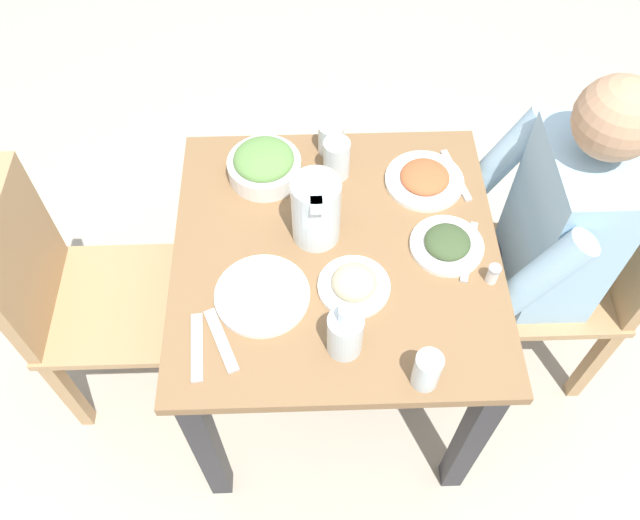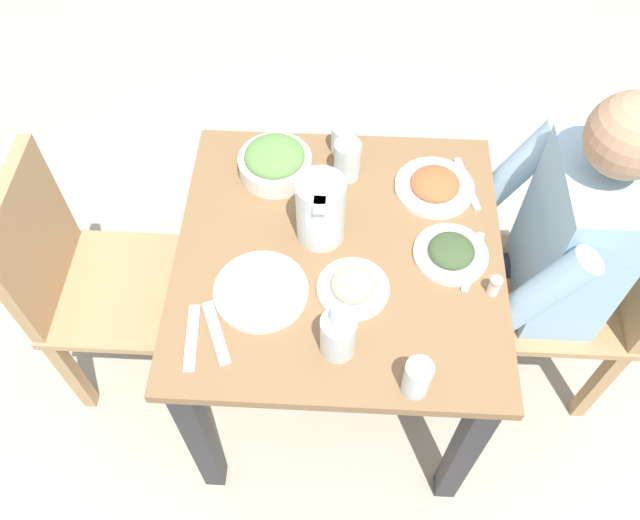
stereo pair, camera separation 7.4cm
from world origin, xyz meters
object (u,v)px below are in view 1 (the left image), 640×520
chair_near (580,267)px  plate_beans (354,284)px  salad_bowl (264,164)px  oil_carafe (345,335)px  dining_table (335,281)px  water_pitcher (316,210)px  diner_near (523,239)px  water_glass_near_right (337,159)px  chair_far (79,295)px  plate_dolmas (447,244)px  water_glass_by_pitcher (330,138)px  plate_rice_curry (425,179)px  water_glass_far_left (427,370)px  plate_yoghurt (262,293)px  salt_shaker (493,274)px

chair_near → plate_beans: (-0.20, 0.68, 0.26)m
salad_bowl → oil_carafe: size_ratio=1.19×
dining_table → oil_carafe: (-0.27, -0.01, 0.20)m
water_pitcher → oil_carafe: 0.33m
diner_near → water_glass_near_right: bearing=71.6°
chair_far → plate_beans: chair_far is taller
chair_near → plate_dolmas: bearing=101.7°
chair_far → water_glass_by_pitcher: 0.83m
water_pitcher → water_glass_by_pitcher: water_pitcher is taller
dining_table → plate_beans: plate_beans is taller
salad_bowl → plate_rice_curry: bearing=-95.4°
water_glass_far_left → water_glass_near_right: 0.63m
diner_near → water_glass_far_left: size_ratio=11.49×
water_glass_near_right → oil_carafe: size_ratio=0.70×
dining_table → salad_bowl: salad_bowl is taller
plate_yoghurt → plate_beans: (0.02, -0.22, 0.00)m
water_pitcher → water_glass_by_pitcher: size_ratio=2.11×
plate_dolmas → plate_rice_curry: bearing=7.7°
plate_dolmas → plate_beans: plate_beans is taller
water_pitcher → salt_shaker: size_ratio=3.52×
water_glass_far_left → plate_beans: bearing=29.8°
dining_table → plate_beans: (-0.11, -0.04, 0.16)m
chair_far → salt_shaker: chair_far is taller
plate_rice_curry → water_glass_by_pitcher: bearing=62.3°
chair_near → plate_beans: size_ratio=5.05×
plate_rice_curry → plate_yoghurt: bearing=129.0°
plate_beans → oil_carafe: (-0.16, 0.03, 0.04)m
chair_near → plate_beans: 0.76m
chair_near → water_glass_by_pitcher: (0.26, 0.72, 0.29)m
plate_yoghurt → water_glass_by_pitcher: 0.51m
salad_bowl → plate_beans: 0.43m
plate_rice_curry → salt_shaker: salt_shaker is taller
dining_table → plate_rice_curry: size_ratio=3.87×
plate_yoghurt → salt_shaker: 0.55m
water_glass_by_pitcher → plate_rice_curry: bearing=-117.7°
water_pitcher → plate_beans: water_pitcher is taller
water_glass_far_left → salt_shaker: bearing=-37.1°
water_pitcher → plate_rice_curry: (0.16, -0.29, -0.08)m
plate_beans → water_glass_far_left: 0.28m
plate_dolmas → plate_yoghurt: 0.47m
diner_near → water_glass_near_right: diner_near is taller
water_pitcher → salad_bowl: size_ratio=0.97×
dining_table → plate_yoghurt: plate_yoghurt is taller
chair_near → water_pitcher: (-0.04, 0.77, 0.34)m
water_pitcher → chair_far: bearing=91.1°
oil_carafe → plate_yoghurt: bearing=53.7°
plate_beans → salt_shaker: size_ratio=3.22×
water_glass_by_pitcher → salad_bowl: bearing=116.8°
water_glass_by_pitcher → water_pitcher: bearing=171.0°
water_glass_near_right → chair_near: bearing=-103.3°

